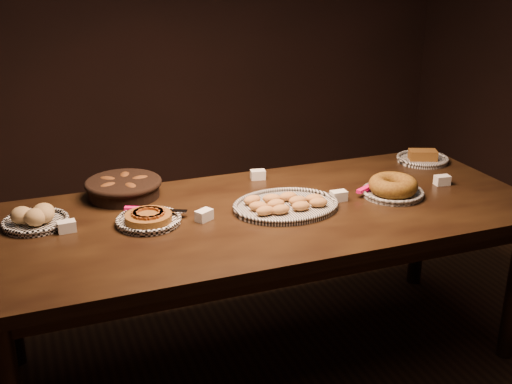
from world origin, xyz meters
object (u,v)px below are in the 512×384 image
object	(u,v)px
buffet_table	(264,226)
apple_tart_plate	(149,219)
madeleine_platter	(285,205)
bundt_cake_plate	(393,188)

from	to	relation	value
buffet_table	apple_tart_plate	world-z (taller)	apple_tart_plate
buffet_table	madeleine_platter	xyz separation A→B (m)	(0.09, -0.01, 0.09)
bundt_cake_plate	apple_tart_plate	bearing A→B (deg)	164.36
buffet_table	apple_tart_plate	bearing A→B (deg)	175.03
apple_tart_plate	buffet_table	bearing A→B (deg)	-0.09
madeleine_platter	bundt_cake_plate	xyz separation A→B (m)	(0.52, -0.03, 0.02)
apple_tart_plate	bundt_cake_plate	xyz separation A→B (m)	(1.10, -0.08, 0.02)
apple_tart_plate	bundt_cake_plate	size ratio (longest dim) A/B	0.99
apple_tart_plate	bundt_cake_plate	distance (m)	1.10
buffet_table	madeleine_platter	world-z (taller)	madeleine_platter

